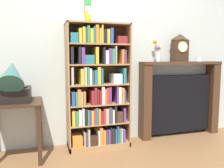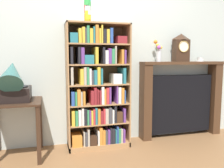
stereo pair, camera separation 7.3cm
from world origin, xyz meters
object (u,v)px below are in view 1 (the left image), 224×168
object	(u,v)px
cup_stack	(88,10)
teacup_with_saucer	(198,60)
bookshelf	(97,91)
mantel_clock	(180,48)
side_table_left	(15,114)
fireplace_mantel	(179,99)
flower_vase	(158,51)
gramophone	(13,84)

from	to	relation	value
cup_stack	teacup_with_saucer	xyz separation A→B (m)	(1.66, 0.09, -0.60)
bookshelf	cup_stack	size ratio (longest dim) A/B	5.16
mantel_clock	teacup_with_saucer	world-z (taller)	mantel_clock
bookshelf	side_table_left	size ratio (longest dim) A/B	2.37
fireplace_mantel	bookshelf	bearing A→B (deg)	-175.68
bookshelf	flower_vase	xyz separation A→B (m)	(0.87, 0.08, 0.51)
side_table_left	gramophone	world-z (taller)	gramophone
bookshelf	side_table_left	distance (m)	0.99
flower_vase	mantel_clock	bearing A→B (deg)	-0.45
bookshelf	gramophone	bearing A→B (deg)	-170.37
teacup_with_saucer	cup_stack	bearing A→B (deg)	-176.82
side_table_left	gramophone	distance (m)	0.36
flower_vase	teacup_with_saucer	bearing A→B (deg)	-0.00
bookshelf	side_table_left	world-z (taller)	bookshelf
cup_stack	side_table_left	size ratio (longest dim) A/B	0.46
fireplace_mantel	teacup_with_saucer	distance (m)	0.65
bookshelf	fireplace_mantel	distance (m)	1.27
fireplace_mantel	flower_vase	size ratio (longest dim) A/B	4.19
flower_vase	teacup_with_saucer	size ratio (longest dim) A/B	2.50
bookshelf	teacup_with_saucer	bearing A→B (deg)	2.84
teacup_with_saucer	mantel_clock	bearing A→B (deg)	-179.51
cup_stack	gramophone	bearing A→B (deg)	-170.10
cup_stack	fireplace_mantel	bearing A→B (deg)	4.60
gramophone	mantel_clock	xyz separation A→B (m)	(2.19, 0.24, 0.42)
bookshelf	flower_vase	distance (m)	1.01
gramophone	fireplace_mantel	distance (m)	2.26
gramophone	mantel_clock	size ratio (longest dim) A/B	1.35
cup_stack	flower_vase	bearing A→B (deg)	5.32
gramophone	cup_stack	bearing A→B (deg)	9.90
bookshelf	cup_stack	xyz separation A→B (m)	(-0.12, -0.02, 0.99)
bookshelf	flower_vase	bearing A→B (deg)	5.01
fireplace_mantel	flower_vase	world-z (taller)	flower_vase
flower_vase	teacup_with_saucer	xyz separation A→B (m)	(0.67, -0.00, -0.12)
cup_stack	flower_vase	xyz separation A→B (m)	(0.99, 0.09, -0.48)
cup_stack	flower_vase	distance (m)	1.10
side_table_left	cup_stack	bearing A→B (deg)	5.67
mantel_clock	teacup_with_saucer	xyz separation A→B (m)	(0.32, 0.00, -0.17)
side_table_left	flower_vase	distance (m)	1.98
fireplace_mantel	mantel_clock	world-z (taller)	mantel_clock
mantel_clock	teacup_with_saucer	bearing A→B (deg)	0.49
flower_vase	teacup_with_saucer	distance (m)	0.68
flower_vase	fireplace_mantel	bearing A→B (deg)	2.75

